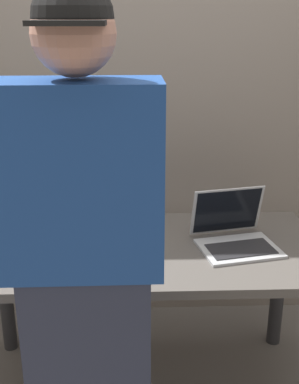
{
  "coord_description": "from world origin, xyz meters",
  "views": [
    {
      "loc": [
        -0.04,
        -1.92,
        1.69
      ],
      "look_at": [
        0.02,
        0.0,
        0.99
      ],
      "focal_mm": 46.19,
      "sensor_mm": 36.0,
      "label": 1
    }
  ],
  "objects_px": {
    "beer_bottle_brown": "(69,208)",
    "beer_bottle_amber": "(50,214)",
    "beer_bottle_green": "(89,202)",
    "beer_bottle_dark": "(38,208)",
    "coffee_mug": "(133,254)",
    "person_figure": "(86,283)",
    "laptop": "(234,233)"
  },
  "relations": [
    {
      "from": "beer_bottle_amber",
      "to": "person_figure",
      "type": "distance_m",
      "value": 0.72
    },
    {
      "from": "laptop",
      "to": "beer_bottle_brown",
      "type": "relative_size",
      "value": 1.29
    },
    {
      "from": "beer_bottle_amber",
      "to": "coffee_mug",
      "type": "relative_size",
      "value": 2.66
    },
    {
      "from": "beer_bottle_green",
      "to": "person_figure",
      "type": "relative_size",
      "value": 0.17
    },
    {
      "from": "beer_bottle_amber",
      "to": "person_figure",
      "type": "bearing_deg",
      "value": -72.25
    },
    {
      "from": "laptop",
      "to": "beer_bottle_green",
      "type": "distance_m",
      "value": 0.69
    },
    {
      "from": "beer_bottle_brown",
      "to": "beer_bottle_green",
      "type": "height_order",
      "value": "same"
    },
    {
      "from": "beer_bottle_green",
      "to": "coffee_mug",
      "type": "relative_size",
      "value": 2.47
    },
    {
      "from": "laptop",
      "to": "coffee_mug",
      "type": "xyz_separation_m",
      "value": [
        -0.44,
        -0.18,
        -0.0
      ]
    },
    {
      "from": "beer_bottle_brown",
      "to": "beer_bottle_green",
      "type": "distance_m",
      "value": 0.11
    },
    {
      "from": "laptop",
      "to": "beer_bottle_amber",
      "type": "height_order",
      "value": "beer_bottle_amber"
    },
    {
      "from": "laptop",
      "to": "beer_bottle_amber",
      "type": "distance_m",
      "value": 0.81
    },
    {
      "from": "beer_bottle_amber",
      "to": "beer_bottle_green",
      "type": "relative_size",
      "value": 1.08
    },
    {
      "from": "beer_bottle_brown",
      "to": "beer_bottle_green",
      "type": "xyz_separation_m",
      "value": [
        0.08,
        0.07,
        0.0
      ]
    },
    {
      "from": "laptop",
      "to": "person_figure",
      "type": "xyz_separation_m",
      "value": [
        -0.58,
        -0.62,
        0.13
      ]
    },
    {
      "from": "laptop",
      "to": "beer_bottle_dark",
      "type": "xyz_separation_m",
      "value": [
        -0.87,
        0.17,
        0.06
      ]
    },
    {
      "from": "laptop",
      "to": "coffee_mug",
      "type": "height_order",
      "value": "laptop"
    },
    {
      "from": "beer_bottle_amber",
      "to": "coffee_mug",
      "type": "distance_m",
      "value": 0.44
    },
    {
      "from": "beer_bottle_dark",
      "to": "coffee_mug",
      "type": "bearing_deg",
      "value": -39.53
    },
    {
      "from": "beer_bottle_amber",
      "to": "person_figure",
      "type": "relative_size",
      "value": 0.18
    },
    {
      "from": "person_figure",
      "to": "coffee_mug",
      "type": "bearing_deg",
      "value": 72.1
    },
    {
      "from": "laptop",
      "to": "person_figure",
      "type": "bearing_deg",
      "value": -133.19
    },
    {
      "from": "laptop",
      "to": "beer_bottle_green",
      "type": "relative_size",
      "value": 1.28
    },
    {
      "from": "beer_bottle_dark",
      "to": "person_figure",
      "type": "distance_m",
      "value": 0.85
    },
    {
      "from": "beer_bottle_brown",
      "to": "beer_bottle_amber",
      "type": "bearing_deg",
      "value": -124.66
    },
    {
      "from": "person_figure",
      "to": "beer_bottle_amber",
      "type": "bearing_deg",
      "value": 107.75
    },
    {
      "from": "beer_bottle_dark",
      "to": "coffee_mug",
      "type": "distance_m",
      "value": 0.56
    },
    {
      "from": "laptop",
      "to": "person_figure",
      "type": "height_order",
      "value": "person_figure"
    },
    {
      "from": "beer_bottle_dark",
      "to": "person_figure",
      "type": "xyz_separation_m",
      "value": [
        0.29,
        -0.79,
        0.07
      ]
    },
    {
      "from": "beer_bottle_brown",
      "to": "laptop",
      "type": "bearing_deg",
      "value": -12.9
    },
    {
      "from": "beer_bottle_green",
      "to": "person_figure",
      "type": "distance_m",
      "value": 0.86
    },
    {
      "from": "beer_bottle_amber",
      "to": "beer_bottle_brown",
      "type": "xyz_separation_m",
      "value": [
        0.07,
        0.1,
        -0.01
      ]
    }
  ]
}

